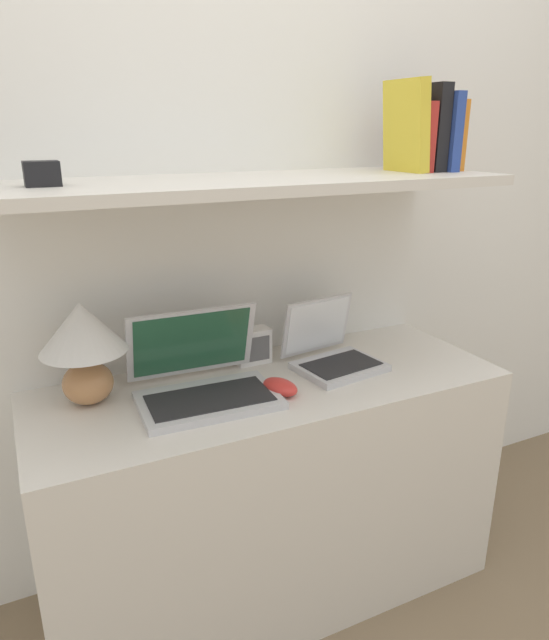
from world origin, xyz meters
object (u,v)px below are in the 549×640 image
laptop_small (332,353)px  book_blue (439,132)px  router_box (253,346)px  laptop_large (203,380)px  book_yellow (406,126)px  book_orange (449,136)px  book_black (428,128)px  table_lamp (83,340)px  computer_mouse (280,387)px  book_red (415,137)px  shelf_gadget (42,174)px

laptop_small → book_blue: size_ratio=1.23×
laptop_small → router_box: laptop_small is taller
laptop_large → book_yellow: (0.67, 0.06, 0.65)m
book_orange → book_black: bearing=180.0°
laptop_small → book_blue: bearing=5.2°
book_blue → book_black: book_black is taller
laptop_large → book_orange: bearing=4.3°
laptop_large → laptop_small: bearing=3.9°
router_box → book_yellow: book_yellow is taller
table_lamp → book_blue: bearing=-2.0°
computer_mouse → router_box: router_box is taller
router_box → book_blue: size_ratio=0.49×
book_red → book_yellow: 0.05m
laptop_large → laptop_small: size_ratio=1.36×
table_lamp → book_yellow: bearing=-2.2°
computer_mouse → book_yellow: size_ratio=0.50×
book_red → laptop_small: bearing=-173.1°
book_black → book_yellow: size_ratio=0.95×
router_box → book_blue: (0.58, -0.10, 0.62)m
laptop_large → laptop_small: 0.42m
computer_mouse → book_orange: bearing=12.2°
book_black → shelf_gadget: (-1.08, 0.00, -0.10)m
laptop_large → router_box: 0.27m
laptop_large → book_black: size_ratio=1.52×
table_lamp → shelf_gadget: (-0.05, -0.04, 0.42)m
book_black → book_red: size_ratio=1.26×
table_lamp → book_black: size_ratio=1.12×
router_box → book_red: bearing=-11.1°
table_lamp → book_orange: (1.11, -0.04, 0.49)m
laptop_small → book_orange: book_orange is taller
table_lamp → laptop_large: size_ratio=0.74×
book_red → book_yellow: bearing=-180.0°
book_yellow → router_box: bearing=168.0°
shelf_gadget → book_red: bearing=0.0°
laptop_small → book_red: 0.68m
book_black → book_blue: bearing=0.0°
book_blue → book_yellow: (-0.12, -0.00, 0.02)m
book_yellow → book_blue: bearing=0.0°
laptop_large → computer_mouse: bearing=-21.2°
router_box → book_blue: 0.85m
laptop_small → router_box: size_ratio=2.53×
shelf_gadget → book_yellow: bearing=-0.0°
computer_mouse → book_blue: 0.90m
table_lamp → shelf_gadget: 0.42m
shelf_gadget → table_lamp: bearing=36.3°
laptop_small → book_blue: 0.73m
laptop_small → shelf_gadget: bearing=177.4°
table_lamp → computer_mouse: 0.53m
laptop_large → book_orange: size_ratio=1.85×
laptop_large → book_red: (0.70, 0.06, 0.62)m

